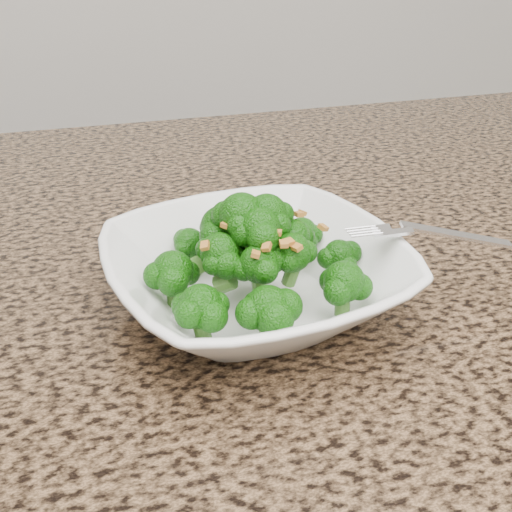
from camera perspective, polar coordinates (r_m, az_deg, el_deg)
name	(u,v)px	position (r m, az deg, el deg)	size (l,w,h in m)	color
granite_counter	(156,306)	(0.59, -8.92, -4.44)	(1.64, 1.04, 0.03)	brown
bowl	(256,277)	(0.54, 0.00, -1.87)	(0.24, 0.24, 0.06)	white
broccoli_pile	(256,210)	(0.51, 0.00, 4.11)	(0.22, 0.22, 0.06)	#165D0A
garlic_topping	(256,169)	(0.49, 0.00, 7.74)	(0.13, 0.13, 0.01)	#C37F2F
fork	(405,232)	(0.55, 13.10, 2.10)	(0.16, 0.03, 0.01)	silver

